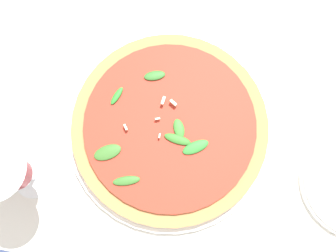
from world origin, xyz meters
name	(u,v)px	position (x,y,z in m)	size (l,w,h in m)	color
ground_plane	(176,139)	(0.00, 0.00, 0.00)	(6.00, 6.00, 0.00)	silver
pizza_arugula_main	(168,128)	(0.02, -0.01, 0.02)	(0.36, 0.36, 0.05)	white
wine_glass	(5,171)	(0.24, 0.10, 0.12)	(0.09, 0.09, 0.17)	white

